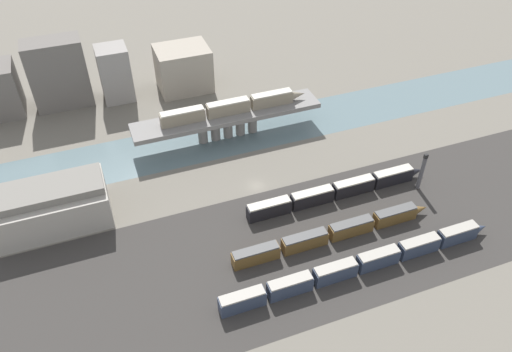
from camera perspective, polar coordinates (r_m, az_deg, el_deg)
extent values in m
plane|color=#666056|center=(134.22, 0.03, -1.12)|extent=(400.00, 400.00, 0.00)
cube|color=#33302D|center=(118.60, 4.14, -8.32)|extent=(280.00, 42.00, 0.01)
cube|color=slate|center=(152.37, -3.20, 4.58)|extent=(320.00, 19.60, 0.01)
cube|color=slate|center=(148.13, -3.30, 6.93)|extent=(56.46, 9.63, 1.41)
cylinder|color=gray|center=(148.78, -6.13, 5.01)|extent=(2.81, 2.81, 6.79)
cylinder|color=gray|center=(149.55, -4.68, 5.32)|extent=(2.81, 2.81, 6.79)
cylinder|color=gray|center=(150.42, -3.24, 5.63)|extent=(2.81, 2.81, 6.79)
cylinder|color=gray|center=(151.39, -1.83, 5.93)|extent=(2.81, 2.81, 6.79)
cylinder|color=gray|center=(152.45, -0.43, 6.23)|extent=(2.81, 2.81, 6.79)
cube|color=gray|center=(144.17, -8.39, 6.68)|extent=(12.80, 3.05, 3.56)
cube|color=#B7B2A3|center=(143.10, -8.47, 7.34)|extent=(12.28, 2.80, 0.40)
cube|color=gray|center=(146.88, -3.19, 7.77)|extent=(12.80, 3.05, 3.56)
cube|color=#B7B2A3|center=(145.82, -3.22, 8.43)|extent=(12.28, 2.80, 0.40)
cube|color=gray|center=(150.78, 1.80, 8.76)|extent=(12.80, 3.05, 3.56)
cube|color=#B7B2A3|center=(149.75, 1.82, 9.40)|extent=(12.28, 2.80, 0.40)
cone|color=gray|center=(153.91, 4.83, 9.26)|extent=(4.48, 2.74, 2.74)
cube|color=#2D384C|center=(106.91, -1.58, -14.13)|extent=(9.93, 2.83, 3.72)
cube|color=#9E998E|center=(105.24, -1.60, -13.48)|extent=(9.53, 2.60, 0.40)
cube|color=#2D384C|center=(109.35, 3.89, -12.50)|extent=(9.93, 2.83, 3.72)
cube|color=#9E998E|center=(107.72, 3.94, -11.83)|extent=(9.53, 2.60, 0.40)
cube|color=#2D384C|center=(112.78, 9.01, -10.85)|extent=(9.93, 2.83, 3.72)
cube|color=#9E998E|center=(111.20, 9.12, -10.18)|extent=(9.53, 2.60, 0.40)
cube|color=#2D384C|center=(117.10, 13.74, -9.23)|extent=(9.93, 2.83, 3.72)
cube|color=#9E998E|center=(115.58, 13.90, -8.56)|extent=(9.53, 2.60, 0.40)
cube|color=#2D384C|center=(122.22, 18.07, -7.68)|extent=(9.93, 2.83, 3.72)
cube|color=#9E998E|center=(120.77, 18.27, -7.02)|extent=(9.53, 2.60, 0.40)
cube|color=#2D384C|center=(128.05, 21.99, -6.23)|extent=(9.93, 2.83, 3.72)
cube|color=#9E998E|center=(126.66, 22.22, -5.58)|extent=(9.53, 2.60, 0.40)
cone|color=#2D384C|center=(132.11, 24.22, -5.44)|extent=(3.48, 2.55, 2.55)
cube|color=brown|center=(114.71, -0.03, -9.09)|extent=(11.09, 2.77, 3.43)
cube|color=#4C4C4C|center=(113.27, -0.03, -8.46)|extent=(10.64, 2.55, 0.40)
cube|color=brown|center=(118.09, 5.58, -7.47)|extent=(11.09, 2.77, 3.43)
cube|color=#4C4C4C|center=(116.69, 5.64, -6.84)|extent=(10.64, 2.55, 0.40)
cube|color=brown|center=(122.60, 10.79, -5.90)|extent=(11.09, 2.77, 3.43)
cube|color=#4C4C4C|center=(121.25, 10.90, -5.27)|extent=(10.64, 2.55, 0.40)
cube|color=brown|center=(128.12, 15.56, -4.40)|extent=(11.09, 2.77, 3.43)
cube|color=#4C4C4C|center=(126.82, 15.71, -3.79)|extent=(10.64, 2.55, 0.40)
cone|color=brown|center=(132.05, 18.25, -3.59)|extent=(3.88, 2.50, 2.50)
cube|color=black|center=(124.85, 1.49, -3.84)|extent=(11.28, 2.83, 3.78)
cube|color=#B7B2A3|center=(123.40, 1.50, -3.14)|extent=(10.83, 2.61, 0.40)
cube|color=black|center=(128.63, 6.43, -2.52)|extent=(11.28, 2.83, 3.78)
cube|color=#B7B2A3|center=(127.23, 6.50, -1.83)|extent=(10.83, 2.61, 0.40)
cube|color=black|center=(133.38, 11.04, -1.27)|extent=(11.28, 2.83, 3.78)
cube|color=#B7B2A3|center=(132.03, 11.15, -0.59)|extent=(10.83, 2.61, 0.40)
cube|color=black|center=(138.99, 15.31, -0.11)|extent=(11.28, 2.83, 3.78)
cube|color=#B7B2A3|center=(137.69, 15.46, 0.55)|extent=(10.83, 2.61, 0.40)
cone|color=black|center=(143.09, 17.84, 0.52)|extent=(3.95, 2.55, 2.55)
cube|color=#9E998E|center=(131.10, -22.41, -3.40)|extent=(27.31, 14.84, 9.24)
cube|color=slate|center=(127.55, -23.03, -1.56)|extent=(26.77, 10.39, 2.03)
cylinder|color=#4C4C51|center=(137.24, 18.36, 0.28)|extent=(1.10, 1.10, 10.14)
cube|color=black|center=(133.86, 18.85, 2.14)|extent=(1.00, 0.70, 1.20)
cube|color=#605B56|center=(173.54, -21.63, 10.83)|extent=(17.74, 9.42, 22.39)
cube|color=gray|center=(172.35, -15.81, 11.20)|extent=(9.79, 9.59, 18.23)
cube|color=gray|center=(174.36, -8.29, 12.06)|extent=(17.50, 14.01, 14.90)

